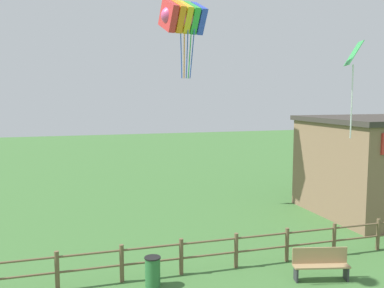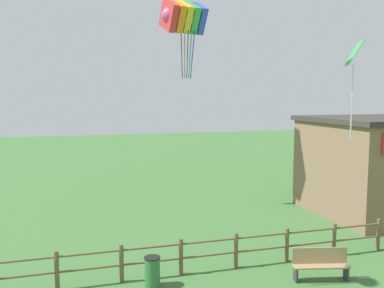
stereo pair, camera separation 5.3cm
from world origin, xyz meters
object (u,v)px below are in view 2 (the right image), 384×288
(park_bench_near_fence, at_px, (320,263))
(trash_bin, at_px, (152,272))
(kite_rainbow_parafoil, at_px, (183,17))
(kite_green_diamond, at_px, (353,69))

(park_bench_near_fence, height_order, trash_bin, park_bench_near_fence)
(park_bench_near_fence, bearing_deg, trash_bin, 168.35)
(park_bench_near_fence, xyz_separation_m, kite_rainbow_parafoil, (-1.74, 10.12, 9.35))
(trash_bin, bearing_deg, park_bench_near_fence, -11.65)
(park_bench_near_fence, xyz_separation_m, trash_bin, (-5.28, 1.09, -0.08))
(trash_bin, xyz_separation_m, kite_green_diamond, (7.26, 0.29, 6.35))
(kite_rainbow_parafoil, distance_m, kite_green_diamond, 9.99)
(trash_bin, distance_m, kite_green_diamond, 9.64)
(kite_rainbow_parafoil, bearing_deg, kite_green_diamond, -66.97)
(trash_bin, bearing_deg, kite_rainbow_parafoil, 68.59)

